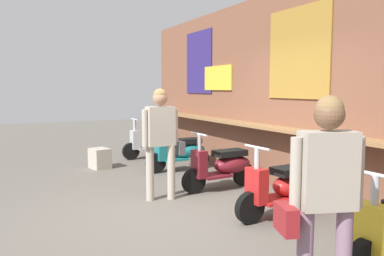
{
  "coord_description": "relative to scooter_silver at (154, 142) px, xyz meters",
  "views": [
    {
      "loc": [
        4.67,
        -2.23,
        1.68
      ],
      "look_at": [
        -1.54,
        0.88,
        0.96
      ],
      "focal_mm": 36.09,
      "sensor_mm": 36.0,
      "label": 1
    }
  ],
  "objects": [
    {
      "name": "ground_plane",
      "position": [
        4.0,
        -1.08,
        -0.39
      ],
      "size": [
        30.79,
        30.79,
        0.0
      ],
      "primitive_type": "plane",
      "color": "#605B54"
    },
    {
      "name": "market_stall_facade",
      "position": [
        3.99,
        0.94,
        1.25
      ],
      "size": [
        11.0,
        0.61,
        3.27
      ],
      "color": "brown",
      "rests_on": "ground_plane"
    },
    {
      "name": "scooter_silver",
      "position": [
        0.0,
        0.0,
        0.0
      ],
      "size": [
        0.46,
        1.4,
        0.97
      ],
      "rotation": [
        0.0,
        0.0,
        -1.57
      ],
      "color": "#B2B5BA",
      "rests_on": "ground_plane"
    },
    {
      "name": "scooter_teal",
      "position": [
        1.6,
        -0.0,
        0.0
      ],
      "size": [
        0.46,
        1.4,
        0.97
      ],
      "rotation": [
        0.0,
        0.0,
        -1.55
      ],
      "color": "#197075",
      "rests_on": "ground_plane"
    },
    {
      "name": "scooter_maroon",
      "position": [
        3.25,
        -0.0,
        0.0
      ],
      "size": [
        0.48,
        1.4,
        0.97
      ],
      "rotation": [
        0.0,
        0.0,
        -1.51
      ],
      "color": "maroon",
      "rests_on": "ground_plane"
    },
    {
      "name": "scooter_red",
      "position": [
        4.79,
        -0.0,
        0.0
      ],
      "size": [
        0.48,
        1.4,
        0.97
      ],
      "rotation": [
        0.0,
        0.0,
        -1.51
      ],
      "color": "red",
      "rests_on": "ground_plane"
    },
    {
      "name": "shopper_with_handbag",
      "position": [
        6.65,
        -1.22,
        0.6
      ],
      "size": [
        0.38,
        0.66,
        1.63
      ],
      "rotation": [
        0.0,
        0.0,
        -0.33
      ],
      "color": "gray",
      "rests_on": "ground_plane"
    },
    {
      "name": "shopper_browsing",
      "position": [
        3.36,
        -1.16,
        0.63
      ],
      "size": [
        0.27,
        0.66,
        1.68
      ],
      "rotation": [
        0.0,
        0.0,
        3.16
      ],
      "color": "#ADA393",
      "rests_on": "ground_plane"
    },
    {
      "name": "merchandise_crate",
      "position": [
        0.65,
        -1.47,
        -0.18
      ],
      "size": [
        0.49,
        0.43,
        0.42
      ],
      "primitive_type": "cube",
      "rotation": [
        0.0,
        0.0,
        0.22
      ],
      "color": "#B2A899",
      "rests_on": "ground_plane"
    }
  ]
}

